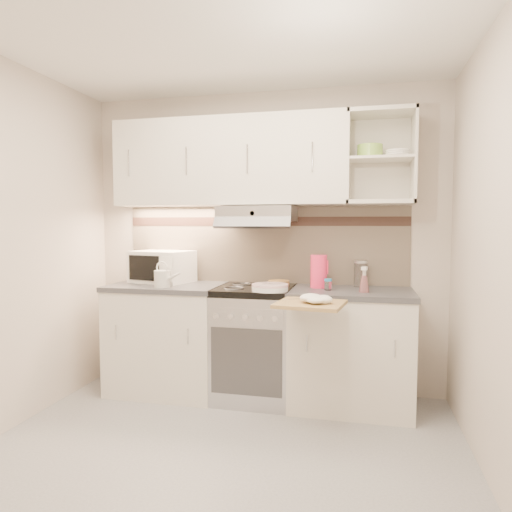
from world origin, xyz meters
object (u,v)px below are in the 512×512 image
at_px(electric_range, 255,343).
at_px(pink_pitcher, 319,271).
at_px(microwave, 162,266).
at_px(plate_stack, 270,287).
at_px(watering_can, 163,278).
at_px(spray_bottle, 364,282).
at_px(glass_jar, 360,274).
at_px(cutting_board, 310,304).

relative_size(electric_range, pink_pitcher, 3.48).
bearing_deg(microwave, plate_stack, -3.06).
xyz_separation_m(electric_range, watering_can, (-0.70, -0.19, 0.52)).
xyz_separation_m(electric_range, spray_bottle, (0.84, -0.09, 0.53)).
relative_size(plate_stack, spray_bottle, 1.36).
xyz_separation_m(glass_jar, cutting_board, (-0.32, -0.72, -0.13)).
xyz_separation_m(microwave, cutting_board, (1.34, -0.64, -0.16)).
height_order(electric_range, glass_jar, glass_jar).
bearing_deg(microwave, glass_jar, 16.33).
relative_size(pink_pitcher, spray_bottle, 1.29).
relative_size(microwave, cutting_board, 1.28).
distance_m(pink_pitcher, spray_bottle, 0.39).
bearing_deg(watering_can, plate_stack, 11.32).
bearing_deg(cutting_board, spray_bottle, 58.82).
height_order(electric_range, watering_can, watering_can).
height_order(plate_stack, glass_jar, glass_jar).
distance_m(plate_stack, cutting_board, 0.48).
relative_size(spray_bottle, cutting_board, 0.47).
xyz_separation_m(pink_pitcher, glass_jar, (0.32, 0.12, -0.02)).
relative_size(watering_can, plate_stack, 0.89).
bearing_deg(glass_jar, electric_range, -166.20).
height_order(microwave, plate_stack, microwave).
bearing_deg(pink_pitcher, electric_range, 170.44).
relative_size(electric_range, microwave, 1.65).
distance_m(watering_can, plate_stack, 0.86).
bearing_deg(plate_stack, pink_pitcher, 37.33).
distance_m(plate_stack, pink_pitcher, 0.44).
distance_m(electric_range, glass_jar, 1.01).
relative_size(plate_stack, pink_pitcher, 1.05).
distance_m(pink_pitcher, cutting_board, 0.62).
distance_m(plate_stack, glass_jar, 0.76).
bearing_deg(plate_stack, microwave, 163.51).
relative_size(microwave, pink_pitcher, 2.11).
height_order(plate_stack, cutting_board, plate_stack).
bearing_deg(pink_pitcher, spray_bottle, -45.04).
bearing_deg(glass_jar, plate_stack, -149.98).
bearing_deg(pink_pitcher, cutting_board, -108.71).
bearing_deg(watering_can, cutting_board, -4.66).
relative_size(electric_range, plate_stack, 3.31).
bearing_deg(pink_pitcher, glass_jar, 2.28).
bearing_deg(cutting_board, watering_can, 172.33).
xyz_separation_m(glass_jar, spray_bottle, (0.03, -0.29, -0.03)).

